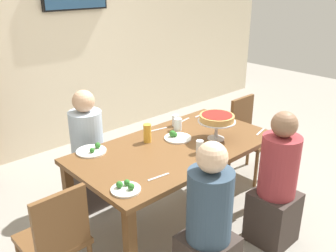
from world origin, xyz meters
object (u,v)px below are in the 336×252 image
(chair_head_east, at_px, (249,133))
(cutlery_fork_near, at_px, (260,132))
(cutlery_knife_near, at_px, (159,177))
(water_glass_clear_near, at_px, (178,124))
(salad_plate_far_diner, at_px, (177,137))
(cutlery_fork_far, at_px, (201,115))
(diner_near_right, at_px, (276,189))
(salad_plate_spare, at_px, (126,188))
(water_glass_clear_spare, at_px, (200,147))
(diner_near_left, at_px, (208,232))
(beer_glass_amber_tall, at_px, (147,133))
(deep_dish_pizza_stand, at_px, (217,119))
(salad_plate_near_diner, at_px, (92,150))
(cutlery_knife_far, at_px, (184,121))
(diner_far_left, at_px, (89,158))
(dining_table, at_px, (176,155))
(water_glass_clear_far, at_px, (176,120))
(chair_head_west, at_px, (56,238))
(cutlery_spare_fork, at_px, (159,129))

(chair_head_east, distance_m, cutlery_fork_near, 0.62)
(cutlery_knife_near, bearing_deg, water_glass_clear_near, 44.45)
(salad_plate_far_diner, distance_m, cutlery_fork_far, 0.65)
(diner_near_right, height_order, salad_plate_spare, diner_near_right)
(chair_head_east, relative_size, water_glass_clear_spare, 7.98)
(diner_near_left, bearing_deg, cutlery_knife_near, 5.85)
(salad_plate_far_diner, height_order, beer_glass_amber_tall, beer_glass_amber_tall)
(deep_dish_pizza_stand, bearing_deg, diner_near_right, -86.32)
(diner_near_left, distance_m, beer_glass_amber_tall, 1.06)
(salad_plate_near_diner, height_order, cutlery_knife_far, salad_plate_near_diner)
(diner_near_left, distance_m, cutlery_fork_near, 1.29)
(water_glass_clear_spare, distance_m, cutlery_fork_far, 0.88)
(diner_far_left, distance_m, cutlery_fork_far, 1.21)
(salad_plate_spare, bearing_deg, cutlery_fork_near, -1.61)
(deep_dish_pizza_stand, xyz_separation_m, cutlery_fork_far, (0.35, 0.50, -0.18))
(dining_table, bearing_deg, diner_near_left, -119.22)
(salad_plate_spare, relative_size, cutlery_knife_far, 1.13)
(salad_plate_near_diner, relative_size, water_glass_clear_spare, 2.25)
(salad_plate_far_diner, xyz_separation_m, cutlery_knife_far, (0.35, 0.26, -0.01))
(chair_head_east, bearing_deg, cutlery_fork_far, -30.97)
(water_glass_clear_far, xyz_separation_m, cutlery_fork_near, (0.46, -0.65, -0.05))
(diner_near_right, relative_size, diner_near_left, 1.00)
(diner_near_right, relative_size, chair_head_east, 1.32)
(dining_table, xyz_separation_m, diner_far_left, (-0.42, 0.75, -0.16))
(chair_head_west, bearing_deg, dining_table, 4.63)
(salad_plate_spare, distance_m, cutlery_knife_near, 0.28)
(chair_head_west, bearing_deg, cutlery_knife_near, -15.57)
(dining_table, xyz_separation_m, salad_plate_near_diner, (-0.59, 0.38, 0.10))
(dining_table, distance_m, cutlery_knife_near, 0.55)
(diner_near_left, bearing_deg, water_glass_clear_far, -34.14)
(chair_head_east, height_order, salad_plate_far_diner, chair_head_east)
(beer_glass_amber_tall, relative_size, cutlery_spare_fork, 0.90)
(diner_near_left, relative_size, cutlery_knife_near, 6.39)
(chair_head_east, relative_size, cutlery_knife_far, 4.83)
(diner_far_left, relative_size, water_glass_clear_spare, 10.54)
(salad_plate_spare, bearing_deg, cutlery_knife_far, 28.23)
(diner_near_left, relative_size, salad_plate_spare, 5.67)
(deep_dish_pizza_stand, bearing_deg, chair_head_east, 14.70)
(chair_head_west, xyz_separation_m, cutlery_fork_near, (1.96, -0.22, 0.26))
(water_glass_clear_spare, distance_m, cutlery_knife_far, 0.73)
(dining_table, distance_m, diner_near_left, 0.86)
(salad_plate_far_diner, xyz_separation_m, water_glass_clear_spare, (-0.06, -0.33, 0.04))
(cutlery_knife_far, bearing_deg, chair_head_east, 147.98)
(salad_plate_far_diner, xyz_separation_m, cutlery_fork_near, (0.67, -0.42, -0.01))
(water_glass_clear_far, height_order, cutlery_fork_far, water_glass_clear_far)
(dining_table, bearing_deg, diner_near_right, -62.60)
(salad_plate_near_diner, height_order, cutlery_knife_near, salad_plate_near_diner)
(cutlery_fork_near, relative_size, cutlery_knife_near, 1.00)
(beer_glass_amber_tall, relative_size, cutlery_knife_far, 0.90)
(chair_head_west, bearing_deg, water_glass_clear_spare, -6.21)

